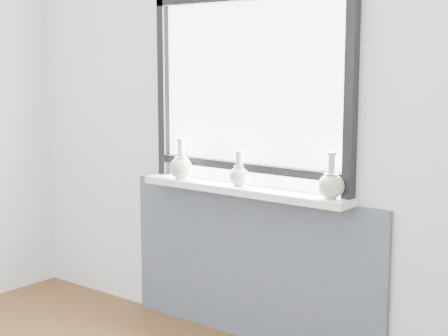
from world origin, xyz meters
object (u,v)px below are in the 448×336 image
Objects in this scene: vase_a at (181,166)px; vase_c at (331,184)px; windowsill at (242,190)px; vase_b at (239,174)px.

vase_a is 1.02× the size of vase_c.
windowsill is 6.82× the size of vase_b.
vase_a is 0.41m from vase_b.
vase_a is 0.99m from vase_c.
vase_a is 1.23× the size of vase_b.
vase_b is 0.58m from vase_c.
vase_b is 0.83× the size of vase_c.
vase_b is (0.41, 0.02, -0.01)m from vase_a.
vase_b is at bearing 173.19° from windowsill.
vase_c is (0.99, 0.02, -0.00)m from vase_a.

